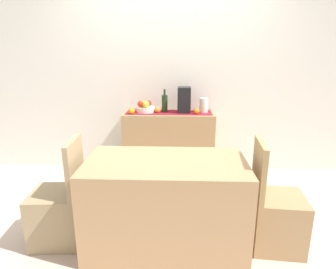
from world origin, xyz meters
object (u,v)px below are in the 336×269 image
Objects in this scene: wine_bottle at (165,103)px; ceramic_vase at (204,106)px; dining_table at (166,203)px; chair_by_corner at (276,217)px; sideboard_console at (169,144)px; chair_near_window at (59,212)px; coffee_maker at (184,100)px; fruit_bowl at (146,109)px.

ceramic_vase is at bearing 0.00° from wine_bottle.
chair_by_corner is (0.90, 0.00, -0.10)m from dining_table.
chair_near_window is (-0.87, -1.44, -0.15)m from sideboard_console.
coffee_maker is at bearing 83.74° from dining_table.
ceramic_vase is 1.66m from chair_by_corner.
ceramic_vase reaches higher than chair_by_corner.
dining_table is at bearing -77.55° from fruit_bowl.
chair_near_window reaches higher than fruit_bowl.
coffee_maker reaches higher than chair_near_window.
fruit_bowl is 1.27× the size of ceramic_vase.
dining_table is at bearing -86.73° from wine_bottle.
coffee_maker is 0.25× the size of dining_table.
sideboard_console is at bearing 180.00° from coffee_maker.
wine_bottle is 0.91× the size of coffee_maker.
fruit_bowl is at bearing 180.00° from wine_bottle.
dining_table is at bearing -96.26° from coffee_maker.
fruit_bowl is at bearing 102.45° from dining_table.
coffee_maker is 1.77m from chair_by_corner.
coffee_maker is 1.58m from dining_table.
coffee_maker is 0.35× the size of chair_near_window.
dining_table is (-0.16, -1.44, -0.62)m from coffee_maker.
wine_bottle is 0.23× the size of dining_table.
dining_table is at bearing -88.85° from sideboard_console.
coffee_maker is 1.93m from chair_near_window.
fruit_bowl is 0.49m from coffee_maker.
coffee_maker is at bearing 117.24° from chair_by_corner.
wine_bottle is at bearing 124.29° from chair_by_corner.
chair_near_window is 1.00× the size of chair_by_corner.
coffee_maker reaches higher than dining_table.
chair_near_window reaches higher than sideboard_console.
sideboard_console is 3.90× the size of wine_bottle.
sideboard_console is 0.89× the size of dining_table.
fruit_bowl is 0.26× the size of chair_near_window.
coffee_maker is (0.48, 0.00, 0.12)m from fruit_bowl.
sideboard_console is 0.67m from ceramic_vase.
dining_table is 0.90m from chair_near_window.
coffee_maker is at bearing 0.00° from sideboard_console.
dining_table is at bearing -105.63° from ceramic_vase.
fruit_bowl is (-0.29, 0.00, 0.45)m from sideboard_console.
wine_bottle is at bearing 180.00° from ceramic_vase.
sideboard_console is 1.44m from dining_table.
coffee_maker reaches higher than chair_by_corner.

